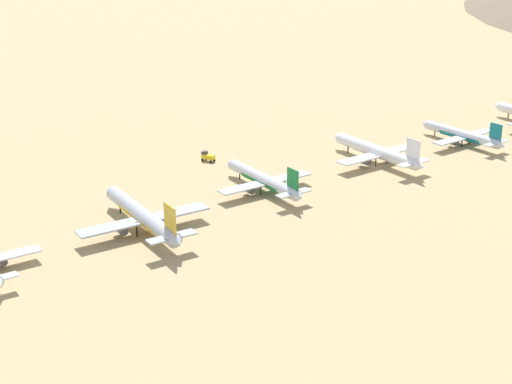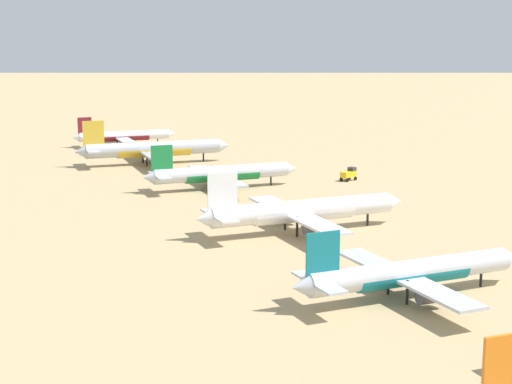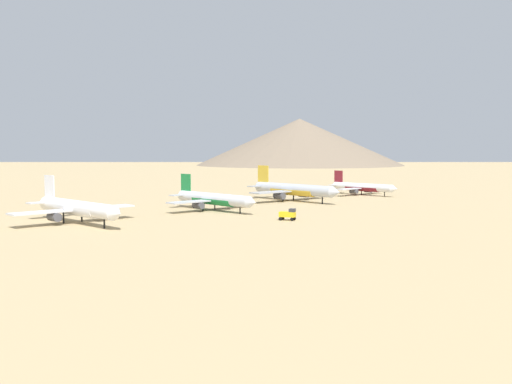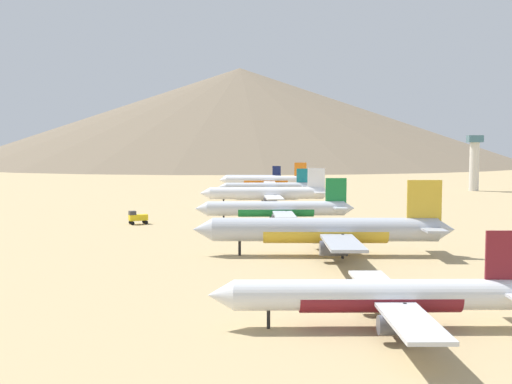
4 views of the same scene
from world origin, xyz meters
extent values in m
plane|color=tan|center=(0.00, 0.00, 0.00)|extent=(1800.00, 1800.00, 0.00)
cone|color=white|center=(36.03, -95.66, 4.95)|extent=(4.31, 4.84, 4.39)
cylinder|color=black|center=(29.12, -96.58, 2.25)|extent=(0.52, 0.52, 4.50)
cylinder|color=silver|center=(7.67, -49.67, 4.38)|extent=(37.64, 10.91, 3.96)
cone|color=silver|center=(27.76, -45.86, 4.38)|extent=(4.01, 4.44, 3.89)
cone|color=silver|center=(-12.21, -53.45, 4.38)|extent=(3.54, 4.05, 3.57)
cube|color=#14727F|center=(-8.52, -52.75, 9.02)|extent=(5.71, 1.43, 7.30)
cube|color=#B6BBC5|center=(-9.14, -52.87, 4.78)|extent=(5.62, 12.92, 0.38)
cube|color=#B6BBC5|center=(6.14, -49.97, 3.69)|extent=(11.75, 35.82, 0.47)
cylinder|color=#4C4C54|center=(5.79, -43.66, 2.25)|extent=(4.75, 3.18, 2.40)
cylinder|color=#4C4C54|center=(8.13, -55.96, 2.25)|extent=(4.75, 3.18, 2.40)
cylinder|color=black|center=(21.70, -47.01, 1.99)|extent=(0.46, 0.46, 3.99)
cylinder|color=black|center=(4.61, -47.50, 1.99)|extent=(0.46, 0.46, 3.99)
cylinder|color=black|center=(5.62, -52.83, 1.99)|extent=(0.46, 0.46, 3.99)
cylinder|color=#14727F|center=(7.67, -49.67, 4.08)|extent=(21.04, 7.76, 3.97)
cylinder|color=white|center=(3.07, -2.95, 4.98)|extent=(42.85, 11.59, 4.51)
cone|color=white|center=(25.99, 0.95, 4.98)|extent=(4.48, 4.99, 4.42)
cone|color=white|center=(-19.61, -6.80, 4.98)|extent=(3.95, 4.55, 4.06)
cube|color=white|center=(-15.41, -6.08, 10.26)|extent=(6.50, 1.50, 8.30)
cube|color=silver|center=(-16.11, -6.20, 5.43)|extent=(6.12, 14.67, 0.43)
cube|color=silver|center=(1.32, -3.24, 4.19)|extent=(12.60, 40.75, 0.53)
cylinder|color=#4C4C54|center=(1.06, 3.93, 2.56)|extent=(5.37, 3.52, 2.73)
cylinder|color=#4C4C54|center=(3.44, -10.10, 2.56)|extent=(5.37, 3.52, 2.73)
cylinder|color=black|center=(19.07, -0.23, 2.27)|extent=(0.52, 0.52, 4.53)
cylinder|color=black|center=(-0.37, -0.40, 2.27)|extent=(0.52, 0.52, 4.53)
cylinder|color=black|center=(0.66, -6.48, 2.27)|extent=(0.52, 0.52, 4.53)
cylinder|color=white|center=(3.07, -2.95, 4.64)|extent=(23.91, 8.38, 4.52)
cylinder|color=silver|center=(-4.94, 51.08, 4.59)|extent=(39.51, 9.81, 4.15)
cone|color=silver|center=(16.25, 54.18, 4.59)|extent=(4.05, 4.53, 4.07)
cone|color=silver|center=(-25.91, 48.00, 4.59)|extent=(3.57, 4.14, 3.74)
cube|color=#197A38|center=(-22.02, 48.57, 9.45)|extent=(6.00, 1.25, 7.65)
cube|color=#B6BBC5|center=(-22.66, 48.48, 5.00)|extent=(5.36, 13.48, 0.39)
cube|color=#B6BBC5|center=(-6.56, 50.84, 3.86)|extent=(10.79, 37.54, 0.49)
cylinder|color=#4C4C54|center=(-6.65, 57.45, 2.36)|extent=(4.90, 3.15, 2.51)
cylinder|color=#4C4C54|center=(-4.74, 44.48, 2.36)|extent=(4.90, 3.15, 2.51)
cylinder|color=black|center=(9.85, 53.24, 2.09)|extent=(0.48, 0.48, 4.17)
cylinder|color=black|center=(-8.05, 53.49, 2.09)|extent=(0.48, 0.48, 4.17)
cylinder|color=black|center=(-7.23, 47.87, 2.09)|extent=(0.48, 0.48, 4.17)
cylinder|color=#197A38|center=(-4.94, 51.08, 4.28)|extent=(22.00, 7.25, 4.16)
cylinder|color=#B2B7C1|center=(-19.08, 100.52, 5.31)|extent=(45.77, 9.80, 4.81)
cone|color=#B2B7C1|center=(5.55, 103.25, 5.31)|extent=(4.54, 5.13, 4.71)
cone|color=#B2B7C1|center=(-43.46, 97.81, 5.31)|extent=(4.00, 4.69, 4.32)
cube|color=gold|center=(-38.94, 98.31, 10.94)|extent=(6.96, 1.21, 8.85)
cube|color=#A4A8B2|center=(-39.69, 98.23, 5.79)|extent=(5.70, 15.53, 0.46)
cube|color=#A4A8B2|center=(-20.97, 100.31, 4.47)|extent=(11.03, 43.43, 0.57)
cylinder|color=#4C4C54|center=(-20.80, 107.96, 2.73)|extent=(5.60, 3.48, 2.91)
cylinder|color=#4C4C54|center=(-19.12, 92.88, 2.73)|extent=(5.60, 3.48, 2.91)
cylinder|color=black|center=(-1.89, 102.43, 2.42)|extent=(0.56, 0.56, 4.83)
cylinder|color=black|center=(-22.59, 103.44, 2.42)|extent=(0.56, 0.56, 4.83)
cylinder|color=black|center=(-21.86, 96.90, 2.42)|extent=(0.56, 0.56, 4.83)
cylinder|color=gold|center=(-19.08, 100.52, 4.95)|extent=(25.42, 7.55, 4.81)
cylinder|color=#4C4C54|center=(-25.68, 144.01, 2.11)|extent=(4.35, 2.75, 2.24)
cube|color=yellow|center=(34.31, 55.51, 1.95)|extent=(5.62, 4.73, 1.70)
cube|color=#333338|center=(35.75, 56.42, 3.35)|extent=(2.63, 2.71, 1.10)
cylinder|color=black|center=(35.36, 57.54, 0.55)|extent=(1.12, 0.89, 1.10)
cylinder|color=black|center=(36.60, 55.60, 0.55)|extent=(1.12, 0.89, 1.10)
cylinder|color=black|center=(32.03, 55.42, 0.55)|extent=(1.12, 0.89, 1.10)
cylinder|color=black|center=(33.26, 53.48, 0.55)|extent=(1.12, 0.89, 1.10)
camera|label=1|loc=(-229.43, 165.11, 96.39)|focal=53.18mm
camera|label=2|loc=(-44.75, -164.01, 41.47)|focal=55.26mm
camera|label=3|loc=(183.75, -61.21, 23.35)|focal=41.22mm
camera|label=4|loc=(-19.36, 222.69, 21.61)|focal=42.42mm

